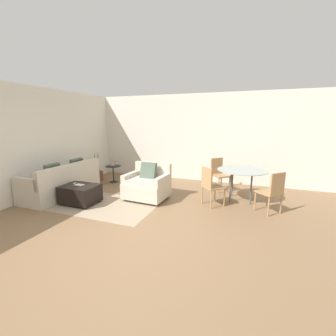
{
  "coord_description": "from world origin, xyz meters",
  "views": [
    {
      "loc": [
        1.97,
        -3.18,
        1.91
      ],
      "look_at": [
        0.02,
        2.0,
        0.75
      ],
      "focal_mm": 24.0,
      "sensor_mm": 36.0,
      "label": 1
    }
  ],
  "objects_px": {
    "dining_chair_near_left": "(210,184)",
    "dining_chair_far_left": "(219,172)",
    "tv_remote_primary": "(75,183)",
    "armchair": "(147,185)",
    "couch": "(63,184)",
    "ottoman": "(80,194)",
    "potted_plant": "(98,174)",
    "picture_frame": "(113,163)",
    "book_stack": "(79,185)",
    "dining_chair_near_right": "(273,190)",
    "side_table": "(113,171)",
    "dining_table": "(242,173)"
  },
  "relations": [
    {
      "from": "tv_remote_primary",
      "to": "side_table",
      "type": "relative_size",
      "value": 0.29
    },
    {
      "from": "tv_remote_primary",
      "to": "potted_plant",
      "type": "distance_m",
      "value": 1.91
    },
    {
      "from": "picture_frame",
      "to": "dining_table",
      "type": "xyz_separation_m",
      "value": [
        3.88,
        -0.3,
        0.08
      ]
    },
    {
      "from": "book_stack",
      "to": "dining_table",
      "type": "relative_size",
      "value": 0.17
    },
    {
      "from": "dining_chair_near_right",
      "to": "dining_chair_far_left",
      "type": "bearing_deg",
      "value": 135.0
    },
    {
      "from": "ottoman",
      "to": "couch",
      "type": "bearing_deg",
      "value": 158.26
    },
    {
      "from": "dining_chair_far_left",
      "to": "picture_frame",
      "type": "bearing_deg",
      "value": -174.01
    },
    {
      "from": "armchair",
      "to": "tv_remote_primary",
      "type": "xyz_separation_m",
      "value": [
        -1.57,
        -0.75,
        0.09
      ]
    },
    {
      "from": "book_stack",
      "to": "tv_remote_primary",
      "type": "xyz_separation_m",
      "value": [
        -0.22,
        0.09,
        -0.0
      ]
    },
    {
      "from": "ottoman",
      "to": "side_table",
      "type": "bearing_deg",
      "value": 100.6
    },
    {
      "from": "ottoman",
      "to": "tv_remote_primary",
      "type": "xyz_separation_m",
      "value": [
        -0.23,
        0.1,
        0.21
      ]
    },
    {
      "from": "book_stack",
      "to": "dining_table",
      "type": "xyz_separation_m",
      "value": [
        3.54,
        1.56,
        0.24
      ]
    },
    {
      "from": "tv_remote_primary",
      "to": "armchair",
      "type": "bearing_deg",
      "value": 25.67
    },
    {
      "from": "armchair",
      "to": "dining_chair_near_right",
      "type": "bearing_deg",
      "value": 1.5
    },
    {
      "from": "picture_frame",
      "to": "dining_chair_near_right",
      "type": "relative_size",
      "value": 0.2
    },
    {
      "from": "potted_plant",
      "to": "dining_chair_near_right",
      "type": "xyz_separation_m",
      "value": [
        5.11,
        -0.93,
        0.29
      ]
    },
    {
      "from": "armchair",
      "to": "book_stack",
      "type": "distance_m",
      "value": 1.59
    },
    {
      "from": "ottoman",
      "to": "picture_frame",
      "type": "height_order",
      "value": "picture_frame"
    },
    {
      "from": "tv_remote_primary",
      "to": "dining_chair_far_left",
      "type": "xyz_separation_m",
      "value": [
        3.12,
        2.11,
        0.07
      ]
    },
    {
      "from": "couch",
      "to": "potted_plant",
      "type": "bearing_deg",
      "value": 94.03
    },
    {
      "from": "dining_chair_near_left",
      "to": "dining_chair_near_right",
      "type": "distance_m",
      "value": 1.29
    },
    {
      "from": "armchair",
      "to": "potted_plant",
      "type": "distance_m",
      "value": 2.49
    },
    {
      "from": "dining_chair_near_left",
      "to": "dining_chair_far_left",
      "type": "relative_size",
      "value": 1.0
    },
    {
      "from": "book_stack",
      "to": "side_table",
      "type": "xyz_separation_m",
      "value": [
        -0.34,
        1.87,
        -0.08
      ]
    },
    {
      "from": "book_stack",
      "to": "picture_frame",
      "type": "height_order",
      "value": "picture_frame"
    },
    {
      "from": "couch",
      "to": "dining_chair_near_left",
      "type": "height_order",
      "value": "couch"
    },
    {
      "from": "armchair",
      "to": "side_table",
      "type": "bearing_deg",
      "value": 148.81
    },
    {
      "from": "potted_plant",
      "to": "armchair",
      "type": "bearing_deg",
      "value": -23.72
    },
    {
      "from": "potted_plant",
      "to": "book_stack",
      "type": "bearing_deg",
      "value": -63.22
    },
    {
      "from": "potted_plant",
      "to": "dining_chair_near_right",
      "type": "distance_m",
      "value": 5.21
    },
    {
      "from": "book_stack",
      "to": "dining_chair_near_right",
      "type": "height_order",
      "value": "dining_chair_near_right"
    },
    {
      "from": "couch",
      "to": "dining_chair_near_right",
      "type": "xyz_separation_m",
      "value": [
        5.01,
        0.6,
        0.21
      ]
    },
    {
      "from": "picture_frame",
      "to": "dining_chair_near_left",
      "type": "xyz_separation_m",
      "value": [
        3.23,
        -0.95,
        -0.09
      ]
    },
    {
      "from": "armchair",
      "to": "dining_chair_near_right",
      "type": "height_order",
      "value": "armchair"
    },
    {
      "from": "book_stack",
      "to": "picture_frame",
      "type": "bearing_deg",
      "value": 100.29
    },
    {
      "from": "side_table",
      "to": "dining_chair_near_left",
      "type": "bearing_deg",
      "value": -16.31
    },
    {
      "from": "couch",
      "to": "picture_frame",
      "type": "height_order",
      "value": "couch"
    },
    {
      "from": "tv_remote_primary",
      "to": "side_table",
      "type": "bearing_deg",
      "value": 93.76
    },
    {
      "from": "dining_chair_near_left",
      "to": "dining_chair_far_left",
      "type": "xyz_separation_m",
      "value": [
        0.0,
        1.29,
        0.0
      ]
    },
    {
      "from": "armchair",
      "to": "side_table",
      "type": "relative_size",
      "value": 1.98
    },
    {
      "from": "side_table",
      "to": "ottoman",
      "type": "bearing_deg",
      "value": -79.4
    },
    {
      "from": "dining_chair_near_left",
      "to": "dining_chair_near_right",
      "type": "relative_size",
      "value": 1.0
    },
    {
      "from": "book_stack",
      "to": "dining_chair_near_right",
      "type": "relative_size",
      "value": 0.22
    },
    {
      "from": "ottoman",
      "to": "tv_remote_primary",
      "type": "bearing_deg",
      "value": 156.53
    },
    {
      "from": "potted_plant",
      "to": "dining_table",
      "type": "xyz_separation_m",
      "value": [
        4.47,
        -0.28,
        0.46
      ]
    },
    {
      "from": "dining_chair_near_right",
      "to": "book_stack",
      "type": "bearing_deg",
      "value": -167.59
    },
    {
      "from": "dining_table",
      "to": "dining_chair_near_left",
      "type": "relative_size",
      "value": 1.31
    },
    {
      "from": "picture_frame",
      "to": "dining_table",
      "type": "height_order",
      "value": "dining_table"
    },
    {
      "from": "couch",
      "to": "ottoman",
      "type": "bearing_deg",
      "value": -21.74
    },
    {
      "from": "side_table",
      "to": "dining_chair_far_left",
      "type": "bearing_deg",
      "value": 5.98
    }
  ]
}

